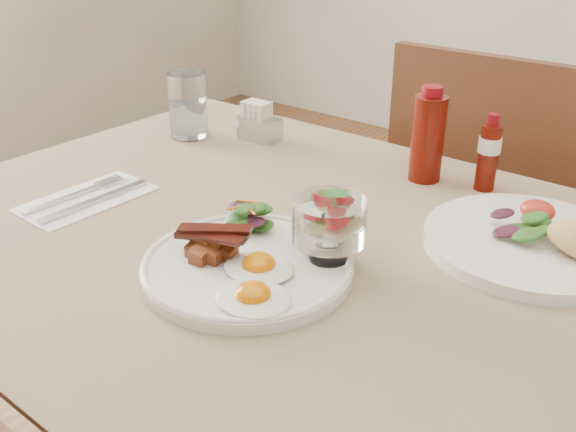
% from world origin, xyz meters
% --- Properties ---
extents(table, '(1.33, 0.88, 0.75)m').
position_xyz_m(table, '(0.00, 0.00, 0.66)').
color(table, brown).
rests_on(table, ground).
extents(chair_far, '(0.42, 0.42, 0.93)m').
position_xyz_m(chair_far, '(0.00, 0.66, 0.52)').
color(chair_far, brown).
rests_on(chair_far, ground).
extents(main_plate, '(0.28, 0.28, 0.02)m').
position_xyz_m(main_plate, '(-0.04, -0.11, 0.76)').
color(main_plate, white).
rests_on(main_plate, table).
extents(fried_eggs, '(0.16, 0.16, 0.03)m').
position_xyz_m(fried_eggs, '(0.01, -0.15, 0.78)').
color(fried_eggs, white).
rests_on(fried_eggs, main_plate).
extents(bacon_potato_pile, '(0.11, 0.07, 0.04)m').
position_xyz_m(bacon_potato_pile, '(-0.08, -0.14, 0.79)').
color(bacon_potato_pile, maroon).
rests_on(bacon_potato_pile, main_plate).
extents(side_salad, '(0.08, 0.07, 0.04)m').
position_xyz_m(side_salad, '(-0.10, -0.04, 0.79)').
color(side_salad, '#1C4C14').
rests_on(side_salad, main_plate).
extents(fruit_cup, '(0.10, 0.10, 0.10)m').
position_xyz_m(fruit_cup, '(0.04, -0.04, 0.82)').
color(fruit_cup, white).
rests_on(fruit_cup, main_plate).
extents(second_plate, '(0.32, 0.30, 0.07)m').
position_xyz_m(second_plate, '(0.25, 0.18, 0.77)').
color(second_plate, white).
rests_on(second_plate, table).
extents(ketchup_bottle, '(0.07, 0.07, 0.17)m').
position_xyz_m(ketchup_bottle, '(-0.01, 0.32, 0.83)').
color(ketchup_bottle, '#540C04').
rests_on(ketchup_bottle, table).
extents(hot_sauce_bottle, '(0.05, 0.05, 0.13)m').
position_xyz_m(hot_sauce_bottle, '(0.09, 0.34, 0.82)').
color(hot_sauce_bottle, '#540C04').
rests_on(hot_sauce_bottle, table).
extents(sugar_caddy, '(0.09, 0.05, 0.08)m').
position_xyz_m(sugar_caddy, '(-0.37, 0.29, 0.78)').
color(sugar_caddy, silver).
rests_on(sugar_caddy, table).
extents(water_glass, '(0.08, 0.08, 0.13)m').
position_xyz_m(water_glass, '(-0.50, 0.22, 0.81)').
color(water_glass, white).
rests_on(water_glass, table).
extents(napkin_cutlery, '(0.12, 0.22, 0.01)m').
position_xyz_m(napkin_cutlery, '(-0.40, -0.11, 0.75)').
color(napkin_cutlery, white).
rests_on(napkin_cutlery, table).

